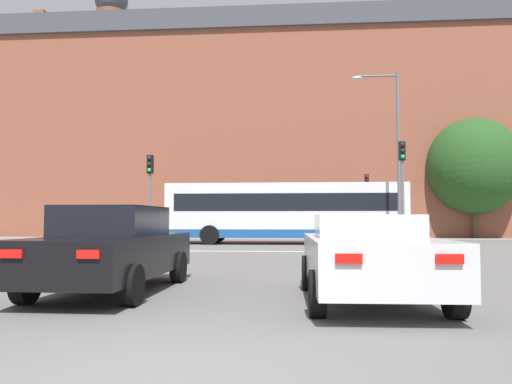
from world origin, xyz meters
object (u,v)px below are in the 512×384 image
at_px(traffic_light_near_left, 150,186).
at_px(traffic_light_near_right, 403,178).
at_px(street_lamp_junction, 391,141).
at_px(car_roadster_right, 369,257).
at_px(pedestrian_waiting, 357,225).
at_px(bus_crossing_lead, 286,212).
at_px(car_saloon_left, 113,248).
at_px(traffic_light_far_right, 367,196).

distance_m(traffic_light_near_left, traffic_light_near_right, 10.78).
bearing_deg(traffic_light_near_left, street_lamp_junction, 13.33).
bearing_deg(car_roadster_right, street_lamp_junction, 76.59).
bearing_deg(traffic_light_near_left, pedestrian_waiting, 48.94).
bearing_deg(bus_crossing_lead, pedestrian_waiting, -36.00).
height_order(bus_crossing_lead, traffic_light_near_left, traffic_light_near_left).
bearing_deg(car_roadster_right, pedestrian_waiting, 82.17).
distance_m(car_saloon_left, car_roadster_right, 4.54).
distance_m(bus_crossing_lead, street_lamp_junction, 6.69).
distance_m(bus_crossing_lead, traffic_light_near_right, 7.42).
distance_m(car_roadster_right, pedestrian_waiting, 24.79).
bearing_deg(bus_crossing_lead, car_roadster_right, -174.64).
height_order(car_roadster_right, street_lamp_junction, street_lamp_junction).
height_order(car_saloon_left, pedestrian_waiting, pedestrian_waiting).
relative_size(traffic_light_near_left, street_lamp_junction, 0.50).
height_order(car_saloon_left, car_roadster_right, car_saloon_left).
bearing_deg(car_roadster_right, traffic_light_near_right, 74.50).
height_order(traffic_light_far_right, pedestrian_waiting, traffic_light_far_right).
bearing_deg(traffic_light_near_right, pedestrian_waiting, 92.61).
relative_size(car_saloon_left, street_lamp_junction, 0.56).
xyz_separation_m(traffic_light_near_right, street_lamp_junction, (-0.02, 2.27, 1.89)).
bearing_deg(car_roadster_right, traffic_light_near_left, 118.75).
relative_size(traffic_light_far_right, street_lamp_junction, 0.51).
relative_size(car_saloon_left, pedestrian_waiting, 2.92).
xyz_separation_m(car_roadster_right, traffic_light_near_right, (3.31, 13.15, 2.35)).
distance_m(traffic_light_far_right, pedestrian_waiting, 2.02).
relative_size(traffic_light_near_left, pedestrian_waiting, 2.57).
height_order(traffic_light_far_right, street_lamp_junction, street_lamp_junction).
xyz_separation_m(traffic_light_near_right, pedestrian_waiting, (-0.52, 11.49, -2.14)).
height_order(car_roadster_right, traffic_light_far_right, traffic_light_far_right).
distance_m(traffic_light_far_right, street_lamp_junction, 9.47).
bearing_deg(traffic_light_far_right, pedestrian_waiting, -179.52).
distance_m(car_saloon_left, traffic_light_near_left, 12.68).
distance_m(traffic_light_near_right, pedestrian_waiting, 11.70).
relative_size(car_roadster_right, bus_crossing_lead, 0.34).
bearing_deg(street_lamp_junction, bus_crossing_lead, 149.04).
bearing_deg(traffic_light_near_right, traffic_light_near_left, -178.50).
relative_size(bus_crossing_lead, traffic_light_near_right, 2.72).
bearing_deg(pedestrian_waiting, car_saloon_left, -169.13).
bearing_deg(bus_crossing_lead, traffic_light_far_right, -39.68).
xyz_separation_m(bus_crossing_lead, street_lamp_junction, (5.01, -3.01, 3.24)).
xyz_separation_m(traffic_light_near_left, pedestrian_waiting, (10.25, 11.77, -1.83)).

